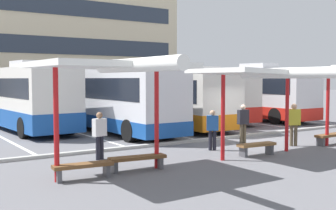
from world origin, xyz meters
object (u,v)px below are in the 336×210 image
bench_2 (257,146)px  waiting_passenger_3 (294,121)px  coach_bus_3 (189,96)px  coach_bus_4 (244,93)px  bench_1 (138,160)px  coach_bus_1 (105,98)px  waiting_shelter_0 (114,68)px  coach_bus_2 (160,97)px  waiting_passenger_0 (100,132)px  waiting_passenger_2 (243,121)px  bench_3 (332,136)px  coach_bus_0 (23,98)px  bench_0 (83,167)px  waiting_passenger_1 (212,127)px  waiting_shelter_1 (263,75)px

bench_2 → waiting_passenger_3: waiting_passenger_3 is taller
coach_bus_3 → coach_bus_4: bearing=-21.2°
bench_1 → coach_bus_4: bearing=36.0°
coach_bus_1 → bench_2: size_ratio=8.09×
waiting_shelter_0 → waiting_passenger_3: bearing=5.1°
coach_bus_2 → waiting_shelter_0: (-8.25, -10.48, 1.42)m
waiting_passenger_0 → waiting_passenger_2: waiting_passenger_2 is taller
coach_bus_3 → bench_2: coach_bus_3 is taller
bench_3 → waiting_passenger_0: (-9.62, 2.38, 0.60)m
coach_bus_0 → coach_bus_2: bearing=-17.7°
bench_0 → bench_1: (1.80, 0.13, 0.00)m
bench_1 → waiting_passenger_2: 6.89m
waiting_passenger_1 → coach_bus_3: bearing=57.6°
bench_3 → waiting_passenger_3: bearing=160.4°
bench_0 → coach_bus_2: bearing=48.5°
waiting_passenger_2 → bench_3: bearing=-38.7°
waiting_shelter_0 → coach_bus_4: bearing=35.0°
waiting_shelter_0 → bench_0: 2.91m
coach_bus_3 → bench_3: 12.31m
bench_1 → waiting_passenger_2: (6.49, 2.22, 0.63)m
bench_2 → coach_bus_2: bearing=76.5°
bench_3 → coach_bus_0: bearing=126.8°
bench_2 → waiting_passenger_1: (-0.63, 1.75, 0.56)m
waiting_passenger_0 → waiting_passenger_3: (7.91, -1.77, 0.08)m
coach_bus_4 → bench_1: 18.10m
coach_bus_3 → waiting_passenger_3: coach_bus_3 is taller
coach_bus_2 → coach_bus_4: coach_bus_4 is taller
coach_bus_1 → bench_3: 11.65m
coach_bus_3 → bench_3: bearing=-96.9°
bench_0 → bench_1: bearing=4.1°
coach_bus_0 → waiting_shelter_1: size_ratio=2.08×
coach_bus_2 → waiting_shelter_0: coach_bus_2 is taller
bench_1 → waiting_shelter_1: bearing=-5.6°
waiting_shelter_1 → bench_3: 5.26m
coach_bus_4 → bench_2: (-9.75, -10.80, -1.45)m
coach_bus_0 → coach_bus_1: (3.69, -2.67, 0.04)m
coach_bus_0 → coach_bus_1: bearing=-35.8°
coach_bus_3 → coach_bus_4: 4.00m
bench_0 → waiting_shelter_1: bearing=-3.0°
coach_bus_2 → waiting_passenger_2: (-0.85, -7.98, -0.71)m
coach_bus_2 → waiting_passenger_2: 8.06m
coach_bus_2 → bench_2: bearing=-103.5°
bench_1 → bench_3: size_ratio=0.94×
waiting_passenger_1 → coach_bus_2: bearing=70.1°
coach_bus_3 → bench_0: bearing=-136.2°
waiting_passenger_1 → waiting_passenger_3: waiting_passenger_3 is taller
coach_bus_1 → waiting_shelter_1: size_ratio=2.48×
waiting_shelter_0 → waiting_passenger_0: waiting_shelter_0 is taller
coach_bus_1 → bench_0: size_ratio=7.41×
waiting_passenger_3 → waiting_shelter_1: bearing=-161.3°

